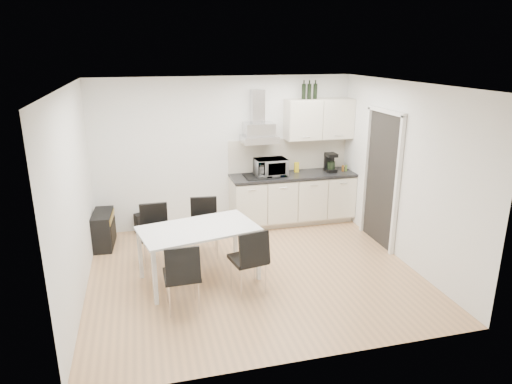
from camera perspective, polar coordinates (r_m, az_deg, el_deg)
ground at (r=6.57m, az=-0.36°, el=-9.95°), size 4.50×4.50×0.00m
wall_back at (r=7.98m, az=-3.87°, el=4.92°), size 4.50×0.10×2.60m
wall_front at (r=4.28m, az=6.14°, el=-6.38°), size 4.50×0.10×2.60m
wall_left at (r=5.98m, az=-21.80°, el=-0.60°), size 0.10×4.00×2.60m
wall_right at (r=6.96m, az=17.93°, el=2.24°), size 0.10×4.00×2.60m
ceiling at (r=5.85m, az=-0.41°, el=13.29°), size 4.50×4.50×0.00m
doorway at (r=7.45m, az=15.29°, el=1.46°), size 0.08×1.04×2.10m
kitchenette at (r=8.14m, az=4.82°, el=1.75°), size 2.22×0.64×2.52m
dining_table at (r=6.16m, az=-7.23°, el=-5.09°), size 1.67×1.18×0.75m
chair_far_left at (r=6.79m, az=-12.46°, el=-5.36°), size 0.44×0.50×0.88m
chair_far_right at (r=6.95m, az=-6.42°, el=-4.51°), size 0.49×0.54×0.88m
chair_near_left at (r=5.60m, az=-9.27°, el=-10.30°), size 0.45×0.51×0.88m
chair_near_right at (r=5.91m, az=-1.01°, el=-8.47°), size 0.53×0.57×0.88m
guitar_amp at (r=7.66m, az=-18.51°, el=-4.46°), size 0.33×0.70×0.57m
floor_speaker at (r=8.08m, az=-14.12°, el=-3.80°), size 0.25×0.24×0.34m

